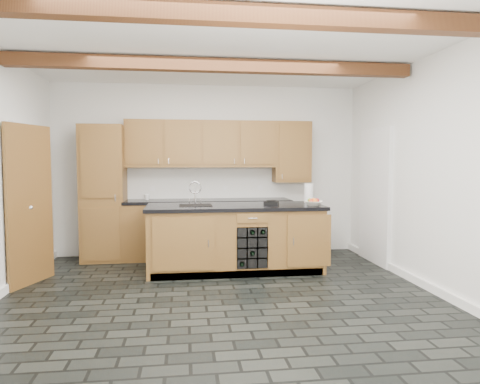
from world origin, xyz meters
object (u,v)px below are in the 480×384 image
object	(u,v)px
island	(235,238)
kitchen_scale	(271,202)
paper_towel	(309,193)
fruit_bowl	(313,203)

from	to	relation	value
island	kitchen_scale	xyz separation A→B (m)	(0.52, 0.01, 0.49)
island	paper_towel	distance (m)	1.28
island	kitchen_scale	bearing A→B (deg)	0.89
kitchen_scale	paper_towel	size ratio (longest dim) A/B	0.81
island	fruit_bowl	world-z (taller)	fruit_bowl
paper_towel	kitchen_scale	bearing A→B (deg)	-164.98
kitchen_scale	fruit_bowl	world-z (taller)	same
kitchen_scale	fruit_bowl	bearing A→B (deg)	3.59
fruit_bowl	kitchen_scale	bearing A→B (deg)	160.02
fruit_bowl	island	bearing A→B (deg)	169.74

